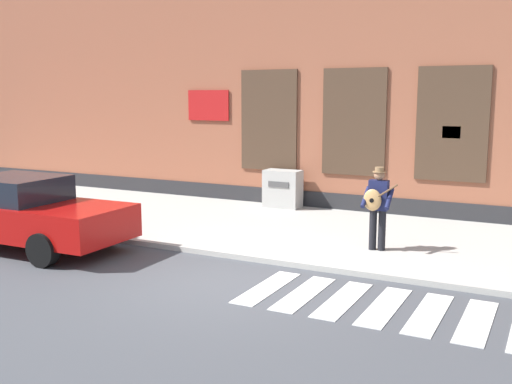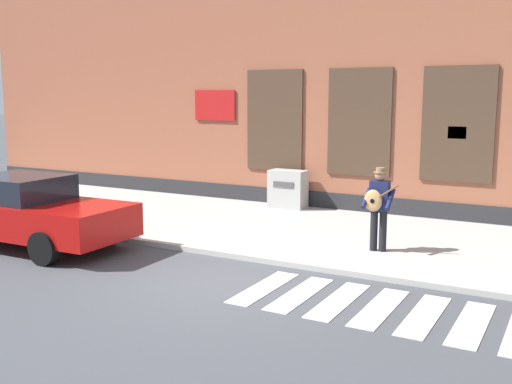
{
  "view_description": "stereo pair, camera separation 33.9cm",
  "coord_description": "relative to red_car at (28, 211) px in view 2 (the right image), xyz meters",
  "views": [
    {
      "loc": [
        5.01,
        -8.67,
        3.21
      ],
      "look_at": [
        -0.3,
        1.66,
        1.34
      ],
      "focal_mm": 42.0,
      "sensor_mm": 36.0,
      "label": 1
    },
    {
      "loc": [
        5.31,
        -8.51,
        3.21
      ],
      "look_at": [
        -0.3,
        1.66,
        1.34
      ],
      "focal_mm": 42.0,
      "sensor_mm": 36.0,
      "label": 2
    }
  ],
  "objects": [
    {
      "name": "ground_plane",
      "position": [
        5.01,
        -0.1,
        -0.77
      ],
      "size": [
        160.0,
        160.0,
        0.0
      ],
      "primitive_type": "plane",
      "color": "#424449"
    },
    {
      "name": "sidewalk",
      "position": [
        5.01,
        3.98,
        -0.72
      ],
      "size": [
        28.0,
        5.46,
        0.11
      ],
      "color": "#ADAAA3",
      "rests_on": "ground"
    },
    {
      "name": "building_backdrop",
      "position": [
        5.01,
        8.71,
        3.88
      ],
      "size": [
        28.0,
        4.06,
        9.32
      ],
      "color": "#99563D",
      "rests_on": "ground"
    },
    {
      "name": "crosswalk",
      "position": [
        8.42,
        -0.05,
        -0.76
      ],
      "size": [
        5.78,
        1.9,
        0.01
      ],
      "color": "silver",
      "rests_on": "ground"
    },
    {
      "name": "red_car",
      "position": [
        0.0,
        0.0,
        0.0
      ],
      "size": [
        4.64,
        2.06,
        1.53
      ],
      "color": "#B20F0C",
      "rests_on": "ground"
    },
    {
      "name": "busker",
      "position": [
        6.78,
        2.85,
        0.3
      ],
      "size": [
        0.72,
        0.53,
        1.69
      ],
      "color": "black",
      "rests_on": "sidewalk"
    },
    {
      "name": "utility_box",
      "position": [
        3.13,
        6.27,
        -0.14
      ],
      "size": [
        1.02,
        0.58,
        1.05
      ],
      "color": "#ADADA8",
      "rests_on": "sidewalk"
    }
  ]
}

